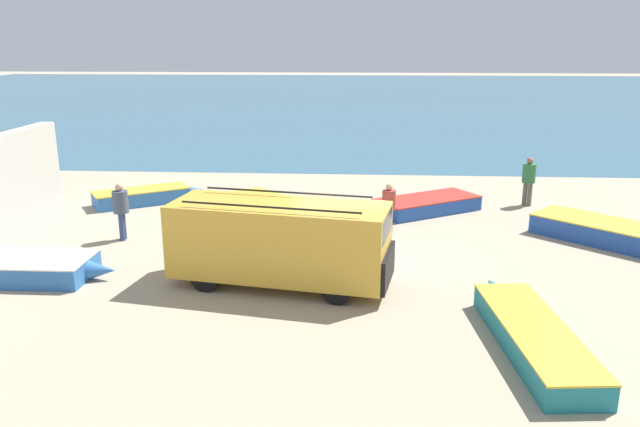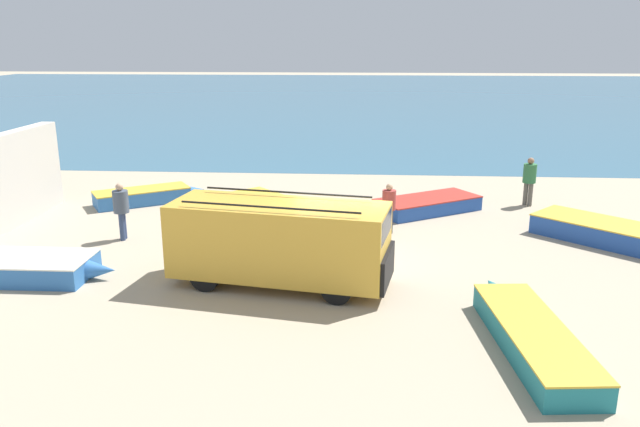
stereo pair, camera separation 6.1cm
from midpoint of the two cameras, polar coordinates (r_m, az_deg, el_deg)
The scene contains 12 objects.
ground_plane at distance 16.93m, azimuth 2.34°, elevation -4.95°, with size 200.00×200.00×0.00m, color tan.
sea_water at distance 68.10m, azimuth 3.53°, elevation 10.65°, with size 120.00×80.00×0.01m, color #33607A.
parked_van at distance 15.42m, azimuth -3.55°, elevation -2.47°, with size 5.66×2.82×2.23m.
fishing_rowboat_0 at distance 21.65m, azimuth -4.41°, elevation 0.49°, with size 4.18×4.44×0.60m.
fishing_rowboat_1 at distance 20.73m, azimuth 25.41°, elevation -1.70°, with size 4.66×4.42×0.62m.
fishing_rowboat_2 at distance 13.38m, azimuth 18.79°, elevation -10.42°, with size 1.63×5.40×0.53m.
fishing_rowboat_3 at distance 17.70m, azimuth -24.73°, elevation -4.53°, with size 3.90×1.71×0.56m.
fishing_rowboat_4 at distance 24.30m, azimuth -15.56°, elevation 1.57°, with size 3.96×2.97×0.55m.
fishing_rowboat_5 at distance 22.48m, azimuth 9.65°, elevation 0.77°, with size 4.37×3.34×0.52m.
fisherman_0 at distance 24.11m, azimuth 18.67°, elevation 3.17°, with size 0.47×0.47×1.80m.
fisherman_1 at distance 19.63m, azimuth 6.41°, elevation 0.87°, with size 0.43×0.43×1.63m.
fisherman_2 at distance 19.86m, azimuth -17.65°, elevation 0.65°, with size 0.47×0.47×1.78m.
Camera 2 is at (0.39, -15.83, 5.97)m, focal length 35.00 mm.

